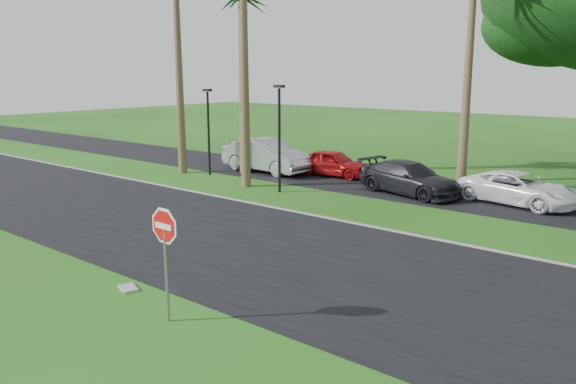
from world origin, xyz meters
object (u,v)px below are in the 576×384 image
at_px(stop_sign_near, 165,241).
at_px(car_dark, 409,178).
at_px(car_minivan, 519,189).
at_px(car_silver, 267,156).
at_px(car_red, 333,163).

distance_m(stop_sign_near, car_dark, 14.82).
distance_m(stop_sign_near, car_minivan, 15.88).
bearing_deg(car_silver, car_red, -66.99).
bearing_deg(car_minivan, stop_sign_near, -178.16).
relative_size(stop_sign_near, car_dark, 0.55).
distance_m(car_silver, car_dark, 8.33).
relative_size(car_red, car_minivan, 0.85).
relative_size(car_dark, car_minivan, 1.04).
xyz_separation_m(stop_sign_near, car_silver, (-10.18, 14.91, -0.92)).
xyz_separation_m(car_silver, car_dark, (8.32, -0.24, -0.16)).
relative_size(car_silver, car_minivan, 1.14).
distance_m(car_red, car_dark, 5.15).
distance_m(car_red, car_minivan, 9.25).
xyz_separation_m(car_red, car_dark, (4.95, -1.43, 0.03)).
bearing_deg(car_red, stop_sign_near, -164.29).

